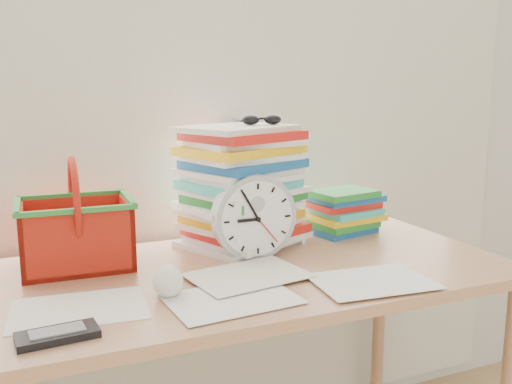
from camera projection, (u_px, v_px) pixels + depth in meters
name	position (u px, v px, depth m)	size (l,w,h in m)	color
curtain	(201.00, 61.00, 1.76)	(2.40, 0.01, 2.50)	silver
desk	(248.00, 294.00, 1.53)	(1.40, 0.70, 0.75)	#A8724E
paper_stack	(242.00, 186.00, 1.71)	(0.36, 0.30, 0.36)	white
clock	(254.00, 217.00, 1.58)	(0.24, 0.24, 0.05)	#A4ABB0
sunglasses	(262.00, 120.00, 1.69)	(0.14, 0.12, 0.03)	black
book_stack	(344.00, 211.00, 1.86)	(0.25, 0.19, 0.14)	white
basket	(75.00, 214.00, 1.50)	(0.29, 0.22, 0.29)	red
crumpled_ball	(168.00, 281.00, 1.31)	(0.08, 0.08, 0.08)	white
calculator	(57.00, 335.00, 1.10)	(0.15, 0.07, 0.02)	black
scattered_papers	(248.00, 265.00, 1.52)	(1.26, 0.42, 0.02)	white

